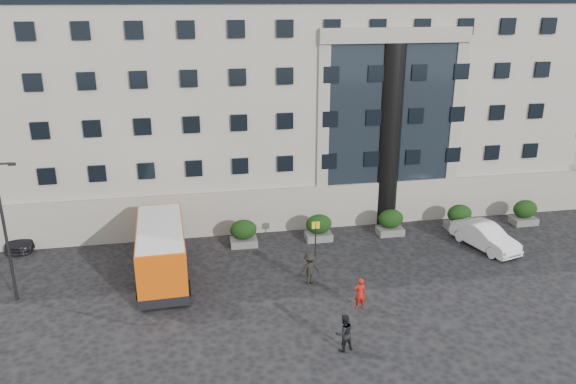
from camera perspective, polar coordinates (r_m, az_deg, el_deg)
name	(u,v)px	position (r m, az deg, el deg)	size (l,w,h in m)	color
ground	(238,306)	(31.26, -5.11, -11.49)	(120.00, 120.00, 0.00)	black
civic_building	(278,80)	(49.97, -1.05, 11.29)	(44.00, 24.00, 18.00)	gray
entrance_column	(388,136)	(40.84, 10.14, 5.60)	(1.80, 1.80, 13.00)	black
hedge_a	(165,239)	(37.75, -12.44, -4.65)	(1.80, 1.26, 1.84)	#5C5B59
hedge_b	(243,233)	(37.87, -4.54, -4.16)	(1.80, 1.26, 1.84)	#5C5B59
hedge_c	(319,227)	(38.69, 3.14, -3.60)	(1.80, 1.26, 1.84)	#5C5B59
hedge_d	(391,222)	(40.18, 10.38, -3.01)	(1.80, 1.26, 1.84)	#5C5B59
hedge_e	(459,217)	(42.25, 16.99, -2.43)	(1.80, 1.26, 1.84)	#5C5B59
hedge_f	(525,212)	(44.84, 22.91, -1.88)	(1.80, 1.26, 1.84)	#5C5B59
street_lamp	(5,227)	(33.39, -26.77, -3.19)	(1.16, 0.18, 8.00)	#262628
bus_stop_sign	(316,234)	(35.68, 2.82, -4.23)	(0.50, 0.08, 2.52)	#262628
minibus	(161,250)	(34.09, -12.74, -5.76)	(3.16, 7.92, 3.27)	#D64D0A
red_truck	(0,192)	(49.65, -27.20, 0.02)	(2.43, 5.05, 2.70)	maroon
parked_car_c	(26,236)	(42.02, -25.08, -4.05)	(1.71, 4.22, 1.22)	black
parked_car_d	(57,207)	(46.24, -22.39, -1.46)	(2.40, 5.21, 1.45)	black
white_taxi	(485,236)	(39.70, 19.39, -4.27)	(1.75, 5.03, 1.66)	white
pedestrian_a	(360,294)	(30.74, 7.33, -10.20)	(0.66, 0.43, 1.81)	#A41810
pedestrian_b	(344,333)	(27.40, 5.71, -14.05)	(0.91, 0.71, 1.88)	black
pedestrian_c	(309,269)	(32.97, 2.18, -7.78)	(1.24, 0.71, 1.92)	black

